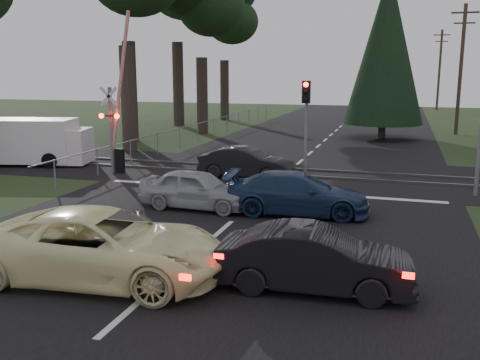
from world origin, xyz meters
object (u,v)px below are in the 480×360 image
at_px(blue_sedan, 297,194).
at_px(utility_pole_mid, 461,67).
at_px(traffic_signal_center, 306,113).
at_px(utility_pole_far, 440,68).
at_px(crossing_signal, 116,127).
at_px(white_van, 32,142).
at_px(cream_coupe, 102,246).
at_px(dark_car_far, 246,163).
at_px(dark_hatchback, 315,260).
at_px(silver_car, 197,189).

bearing_deg(blue_sedan, utility_pole_mid, -20.59).
relative_size(traffic_signal_center, utility_pole_mid, 0.46).
bearing_deg(utility_pole_far, crossing_signal, -109.23).
bearing_deg(utility_pole_mid, white_van, -137.08).
bearing_deg(white_van, cream_coupe, -61.45).
bearing_deg(cream_coupe, dark_car_far, -4.32).
bearing_deg(dark_hatchback, utility_pole_far, -8.95).
distance_m(crossing_signal, silver_car, 7.56).
bearing_deg(traffic_signal_center, silver_car, -114.60).
relative_size(crossing_signal, cream_coupe, 1.26).
bearing_deg(white_van, dark_hatchback, -49.91).
bearing_deg(traffic_signal_center, blue_sedan, -82.35).
bearing_deg(white_van, crossing_signal, -23.36).
xyz_separation_m(traffic_signal_center, utility_pole_far, (7.50, 44.32, 1.92)).
height_order(crossing_signal, white_van, crossing_signal).
height_order(dark_hatchback, white_van, white_van).
bearing_deg(cream_coupe, silver_car, -2.42).
height_order(dark_hatchback, blue_sedan, dark_hatchback).
bearing_deg(silver_car, dark_hatchback, -136.16).
bearing_deg(utility_pole_mid, blue_sedan, -105.33).
height_order(silver_car, white_van, white_van).
bearing_deg(dark_hatchback, dark_car_far, 19.63).
xyz_separation_m(utility_pole_far, cream_coupe, (-9.80, -56.36, -3.96)).
relative_size(crossing_signal, utility_pole_mid, 0.77).
relative_size(crossing_signal, traffic_signal_center, 1.70).
height_order(blue_sedan, white_van, white_van).
distance_m(utility_pole_mid, dark_hatchback, 31.32).
bearing_deg(cream_coupe, traffic_signal_center, -15.94).
distance_m(dark_hatchback, silver_car, 7.40).
height_order(utility_pole_far, blue_sedan, utility_pole_far).
xyz_separation_m(crossing_signal, dark_car_far, (5.81, 0.58, -1.40)).
height_order(utility_pole_mid, dark_car_far, utility_pole_mid).
relative_size(traffic_signal_center, dark_hatchback, 1.01).
bearing_deg(cream_coupe, utility_pole_mid, -22.49).
xyz_separation_m(crossing_signal, cream_coupe, (5.98, -11.15, -1.29)).
distance_m(cream_coupe, white_van, 16.29).
relative_size(crossing_signal, silver_car, 1.83).
xyz_separation_m(blue_sedan, dark_car_far, (-3.19, 5.09, -0.01)).
bearing_deg(dark_car_far, blue_sedan, -144.86).
relative_size(dark_hatchback, silver_car, 1.06).
relative_size(crossing_signal, dark_hatchback, 1.72).
distance_m(silver_car, dark_car_far, 5.37).
height_order(cream_coupe, blue_sedan, cream_coupe).
height_order(traffic_signal_center, cream_coupe, traffic_signal_center).
height_order(cream_coupe, white_van, white_van).
height_order(crossing_signal, utility_pole_mid, utility_pole_mid).
bearing_deg(utility_pole_far, white_van, -115.16).
distance_m(crossing_signal, blue_sedan, 10.16).
relative_size(crossing_signal, blue_sedan, 1.52).
xyz_separation_m(utility_pole_mid, dark_hatchback, (-5.27, -30.60, -4.06)).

